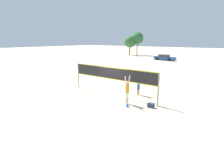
{
  "coord_description": "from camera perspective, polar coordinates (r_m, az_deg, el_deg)",
  "views": [
    {
      "loc": [
        8.4,
        -11.35,
        4.59
      ],
      "look_at": [
        0.0,
        0.0,
        1.32
      ],
      "focal_mm": 28.0,
      "sensor_mm": 36.0,
      "label": 1
    }
  ],
  "objects": [
    {
      "name": "ground_plane",
      "position": [
        14.85,
        -0.0,
        -4.96
      ],
      "size": [
        200.0,
        200.0,
        0.0
      ],
      "primitive_type": "plane",
      "color": "beige"
    },
    {
      "name": "volleyball_net",
      "position": [
        14.41,
        -0.0,
        1.58
      ],
      "size": [
        8.17,
        0.11,
        2.4
      ],
      "color": "gray",
      "rests_on": "ground_plane"
    },
    {
      "name": "player_spiker",
      "position": [
        12.6,
        5.01,
        -3.02
      ],
      "size": [
        0.28,
        0.7,
        2.12
      ],
      "rotation": [
        0.0,
        0.0,
        1.57
      ],
      "color": "beige",
      "rests_on": "ground_plane"
    },
    {
      "name": "player_blocker",
      "position": [
        14.81,
        8.66,
        -1.01
      ],
      "size": [
        0.28,
        0.68,
        1.97
      ],
      "rotation": [
        0.0,
        0.0,
        -1.57
      ],
      "color": "tan",
      "rests_on": "ground_plane"
    },
    {
      "name": "volleyball",
      "position": [
        12.35,
        4.99,
        -8.27
      ],
      "size": [
        0.22,
        0.22,
        0.22
      ],
      "color": "blue",
      "rests_on": "ground_plane"
    },
    {
      "name": "gear_bag",
      "position": [
        12.51,
        12.59,
        -8.05
      ],
      "size": [
        0.43,
        0.3,
        0.31
      ],
      "color": "navy",
      "rests_on": "ground_plane"
    },
    {
      "name": "parked_car_near",
      "position": [
        41.6,
        16.8,
        6.98
      ],
      "size": [
        4.87,
        2.26,
        1.3
      ],
      "rotation": [
        0.0,
        0.0,
        -0.12
      ],
      "color": "navy",
      "rests_on": "ground_plane"
    },
    {
      "name": "tree_left_cluster",
      "position": [
        53.3,
        5.87,
        12.27
      ],
      "size": [
        3.35,
        3.35,
        5.61
      ],
      "color": "#4C3823",
      "rests_on": "ground_plane"
    },
    {
      "name": "tree_right_cluster",
      "position": [
        53.88,
        8.29,
        13.35
      ],
      "size": [
        3.56,
        3.56,
        6.79
      ],
      "color": "brown",
      "rests_on": "ground_plane"
    }
  ]
}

